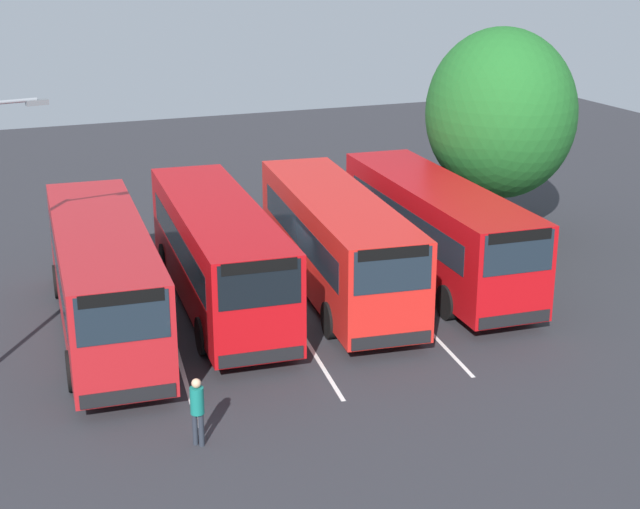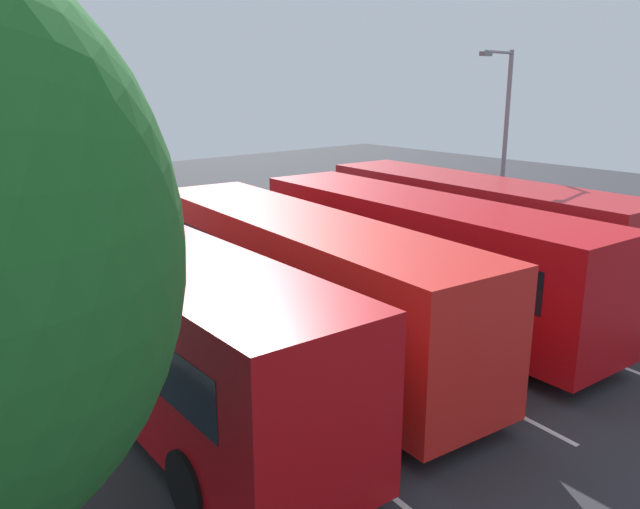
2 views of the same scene
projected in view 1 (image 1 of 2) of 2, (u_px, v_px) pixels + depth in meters
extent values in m
plane|color=#2B2B30|center=(284.00, 305.00, 30.25)|extent=(68.17, 68.17, 0.00)
cube|color=#AD191E|center=(103.00, 275.00, 27.49)|extent=(11.17, 3.23, 2.93)
cube|color=#19232D|center=(123.00, 317.00, 22.28)|extent=(0.26, 2.21, 1.23)
cube|color=#19232D|center=(145.00, 259.00, 27.73)|extent=(9.25, 0.69, 0.94)
cube|color=#19232D|center=(58.00, 267.00, 27.02)|extent=(9.25, 0.69, 0.94)
cube|color=black|center=(121.00, 298.00, 22.11)|extent=(0.23, 2.01, 0.32)
cube|color=black|center=(128.00, 396.00, 22.90)|extent=(0.25, 2.31, 0.36)
cylinder|color=black|center=(165.00, 359.00, 25.05)|extent=(1.10, 0.35, 1.08)
cylinder|color=black|center=(72.00, 371.00, 24.36)|extent=(1.10, 0.35, 1.08)
cylinder|color=black|center=(132.00, 274.00, 31.43)|extent=(1.10, 0.35, 1.08)
cylinder|color=black|center=(58.00, 281.00, 30.75)|extent=(1.10, 0.35, 1.08)
cube|color=#B70C11|center=(218.00, 250.00, 29.63)|extent=(11.18, 3.28, 2.93)
cube|color=black|center=(259.00, 284.00, 24.43)|extent=(0.27, 2.21, 1.23)
cube|color=black|center=(256.00, 236.00, 29.87)|extent=(9.25, 0.73, 0.94)
cube|color=black|center=(178.00, 243.00, 29.18)|extent=(9.25, 0.73, 0.94)
cube|color=black|center=(259.00, 266.00, 24.25)|extent=(0.24, 2.01, 0.32)
cube|color=black|center=(261.00, 357.00, 25.04)|extent=(0.26, 2.31, 0.36)
cylinder|color=black|center=(285.00, 326.00, 27.19)|extent=(1.10, 0.36, 1.08)
cylinder|color=black|center=(203.00, 336.00, 26.51)|extent=(1.10, 0.36, 1.08)
cylinder|color=black|center=(232.00, 252.00, 33.58)|extent=(1.10, 0.36, 1.08)
cylinder|color=black|center=(165.00, 259.00, 32.90)|extent=(1.10, 0.36, 1.08)
cube|color=red|center=(336.00, 239.00, 30.73)|extent=(11.24, 3.67, 2.93)
cube|color=#19232D|center=(393.00, 270.00, 25.47)|extent=(0.36, 2.21, 1.23)
cube|color=#19232D|center=(372.00, 226.00, 30.92)|extent=(9.22, 1.07, 0.94)
cube|color=#19232D|center=(299.00, 232.00, 30.31)|extent=(9.22, 1.07, 0.94)
cube|color=black|center=(393.00, 253.00, 25.29)|extent=(0.31, 2.01, 0.32)
cube|color=black|center=(391.00, 340.00, 26.08)|extent=(0.35, 2.31, 0.36)
cylinder|color=black|center=(407.00, 312.00, 28.20)|extent=(1.11, 0.39, 1.08)
cylinder|color=black|center=(330.00, 320.00, 27.61)|extent=(1.11, 0.39, 1.08)
cylinder|color=black|center=(340.00, 243.00, 34.67)|extent=(1.11, 0.39, 1.08)
cylinder|color=black|center=(276.00, 248.00, 34.07)|extent=(1.11, 0.39, 1.08)
cube|color=#B70C11|center=(436.00, 226.00, 32.10)|extent=(11.15, 3.12, 2.93)
cube|color=#19232D|center=(518.00, 252.00, 26.91)|extent=(0.24, 2.21, 1.23)
cube|color=#19232D|center=(469.00, 213.00, 32.35)|extent=(9.26, 0.59, 0.94)
cube|color=#19232D|center=(403.00, 220.00, 31.62)|extent=(9.26, 0.59, 0.94)
cube|color=black|center=(520.00, 236.00, 26.74)|extent=(0.21, 2.01, 0.32)
cube|color=black|center=(514.00, 319.00, 27.53)|extent=(0.23, 2.31, 0.36)
cylinder|color=black|center=(516.00, 294.00, 29.68)|extent=(1.10, 0.34, 1.08)
cylinder|color=black|center=(447.00, 302.00, 28.97)|extent=(1.10, 0.34, 1.08)
cylinder|color=black|center=(424.00, 231.00, 36.04)|extent=(1.10, 0.34, 1.08)
cylinder|color=black|center=(365.00, 237.00, 35.33)|extent=(1.10, 0.34, 1.08)
cylinder|color=#232833|center=(195.00, 428.00, 21.75)|extent=(0.13, 0.13, 0.81)
cylinder|color=#232833|center=(201.00, 430.00, 21.69)|extent=(0.13, 0.13, 0.81)
cylinder|color=#146B60|center=(197.00, 401.00, 21.49)|extent=(0.45, 0.45, 0.65)
sphere|color=tan|center=(196.00, 383.00, 21.36)|extent=(0.22, 0.22, 0.22)
cube|color=slate|center=(37.00, 102.00, 24.36)|extent=(0.30, 0.59, 0.14)
cylinder|color=#4C3823|center=(495.00, 203.00, 37.23)|extent=(0.44, 0.44, 2.47)
ellipsoid|color=#1E6023|center=(500.00, 113.00, 36.11)|extent=(6.19, 5.57, 6.50)
cube|color=silver|center=(168.00, 321.00, 28.95)|extent=(13.73, 1.71, 0.01)
cube|color=silver|center=(284.00, 305.00, 30.25)|extent=(13.73, 1.71, 0.01)
cube|color=silver|center=(390.00, 290.00, 31.55)|extent=(13.73, 1.71, 0.01)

